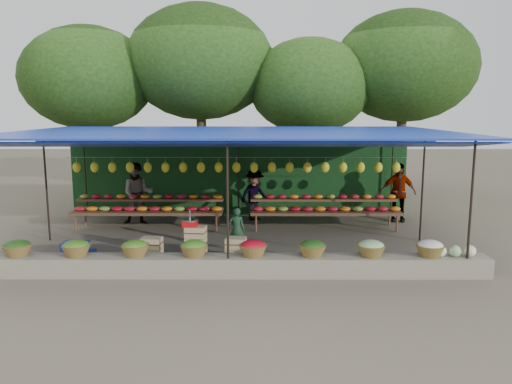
{
  "coord_description": "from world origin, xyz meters",
  "views": [
    {
      "loc": [
        0.58,
        -12.55,
        3.36
      ],
      "look_at": [
        0.55,
        0.2,
        1.24
      ],
      "focal_mm": 35.0,
      "sensor_mm": 36.0,
      "label": 1
    }
  ],
  "objects_px": {
    "vendor_seated": "(237,229)",
    "blue_crate_front": "(85,258)",
    "crate_counter": "(195,246)",
    "weighing_scale": "(190,223)",
    "blue_crate_back": "(76,249)"
  },
  "relations": [
    {
      "from": "crate_counter",
      "to": "blue_crate_back",
      "type": "distance_m",
      "value": 2.81
    },
    {
      "from": "vendor_seated",
      "to": "blue_crate_front",
      "type": "height_order",
      "value": "vendor_seated"
    },
    {
      "from": "vendor_seated",
      "to": "crate_counter",
      "type": "bearing_deg",
      "value": 41.98
    },
    {
      "from": "weighing_scale",
      "to": "vendor_seated",
      "type": "xyz_separation_m",
      "value": [
        1.01,
        0.73,
        -0.33
      ]
    },
    {
      "from": "weighing_scale",
      "to": "vendor_seated",
      "type": "distance_m",
      "value": 1.29
    },
    {
      "from": "crate_counter",
      "to": "weighing_scale",
      "type": "distance_m",
      "value": 0.56
    },
    {
      "from": "crate_counter",
      "to": "vendor_seated",
      "type": "bearing_deg",
      "value": 38.42
    },
    {
      "from": "vendor_seated",
      "to": "blue_crate_front",
      "type": "relative_size",
      "value": 2.09
    },
    {
      "from": "weighing_scale",
      "to": "blue_crate_front",
      "type": "height_order",
      "value": "weighing_scale"
    },
    {
      "from": "vendor_seated",
      "to": "blue_crate_back",
      "type": "distance_m",
      "value": 3.76
    },
    {
      "from": "crate_counter",
      "to": "blue_crate_front",
      "type": "relative_size",
      "value": 4.73
    },
    {
      "from": "weighing_scale",
      "to": "blue_crate_front",
      "type": "xyz_separation_m",
      "value": [
        -2.25,
        -0.4,
        -0.71
      ]
    },
    {
      "from": "crate_counter",
      "to": "vendor_seated",
      "type": "xyz_separation_m",
      "value": [
        0.92,
        0.73,
        0.22
      ]
    },
    {
      "from": "weighing_scale",
      "to": "blue_crate_front",
      "type": "relative_size",
      "value": 0.74
    },
    {
      "from": "blue_crate_back",
      "to": "weighing_scale",
      "type": "bearing_deg",
      "value": -3.62
    }
  ]
}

